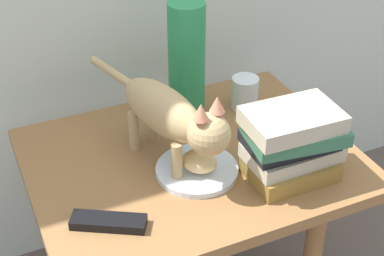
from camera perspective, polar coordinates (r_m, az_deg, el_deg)
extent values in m
cube|color=olive|center=(1.35, 0.00, -3.33)|extent=(0.75, 0.58, 0.03)
cylinder|color=olive|center=(1.63, -10.18, -8.24)|extent=(0.04, 0.04, 0.49)
cylinder|color=olive|center=(1.74, 3.57, -4.43)|extent=(0.04, 0.04, 0.49)
cylinder|color=silver|center=(1.29, 0.49, -4.15)|extent=(0.19, 0.19, 0.01)
ellipsoid|color=#E0BC7A|center=(1.27, 0.68, -3.32)|extent=(0.10, 0.10, 0.05)
cylinder|color=tan|center=(1.27, 0.61, -2.44)|extent=(0.02, 0.02, 0.10)
cylinder|color=tan|center=(1.24, -1.50, -3.49)|extent=(0.02, 0.02, 0.10)
cylinder|color=tan|center=(1.38, -3.71, 0.61)|extent=(0.02, 0.02, 0.10)
cylinder|color=tan|center=(1.35, -5.75, -0.30)|extent=(0.02, 0.02, 0.10)
ellipsoid|color=tan|center=(1.27, -2.90, 1.82)|extent=(0.16, 0.27, 0.11)
sphere|color=tan|center=(1.16, 1.68, -0.63)|extent=(0.09, 0.09, 0.09)
cone|color=#DD8460|center=(1.14, 2.56, 2.37)|extent=(0.03, 0.03, 0.03)
cone|color=#DD8460|center=(1.11, 0.88, 1.60)|extent=(0.03, 0.03, 0.03)
cylinder|color=tan|center=(1.41, -7.94, 5.52)|extent=(0.06, 0.16, 0.02)
cube|color=olive|center=(1.30, 9.62, -3.89)|extent=(0.19, 0.13, 0.04)
cube|color=#BCB299|center=(1.28, 9.83, -2.34)|extent=(0.20, 0.12, 0.03)
cube|color=black|center=(1.26, 9.59, -1.12)|extent=(0.20, 0.13, 0.03)
cube|color=#336B4C|center=(1.23, 10.14, -0.48)|extent=(0.22, 0.15, 0.03)
cube|color=#BCB299|center=(1.21, 9.86, 0.81)|extent=(0.20, 0.14, 0.04)
cylinder|color=#288C51|center=(1.42, -0.53, 6.58)|extent=(0.09, 0.09, 0.30)
cylinder|color=silver|center=(1.51, 5.22, 3.47)|extent=(0.07, 0.07, 0.08)
cylinder|color=silver|center=(1.52, 5.18, 2.81)|extent=(0.06, 0.06, 0.04)
cube|color=black|center=(1.18, -8.21, -9.14)|extent=(0.15, 0.11, 0.02)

